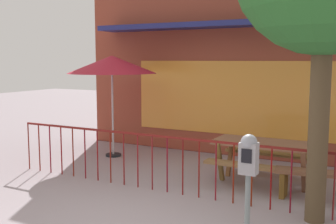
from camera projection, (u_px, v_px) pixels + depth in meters
The scene contains 6 objects.
pub_storefront at pixel (247, 55), 9.54m from camera, with size 8.33×1.23×4.64m.
patio_fence_front at pixel (183, 156), 6.82m from camera, with size 7.02×0.04×0.97m.
picnic_table_left at pixel (265, 150), 7.46m from camera, with size 1.80×1.36×0.79m.
patio_umbrella at pixel (112, 65), 9.42m from camera, with size 2.03×2.03×2.32m.
patio_bench at pixel (320, 179), 6.57m from camera, with size 1.43×0.52×0.48m.
parking_meter_near at pixel (248, 167), 4.26m from camera, with size 0.18×0.17×1.48m.
Camera 1 is at (2.93, -4.28, 2.23)m, focal length 44.52 mm.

